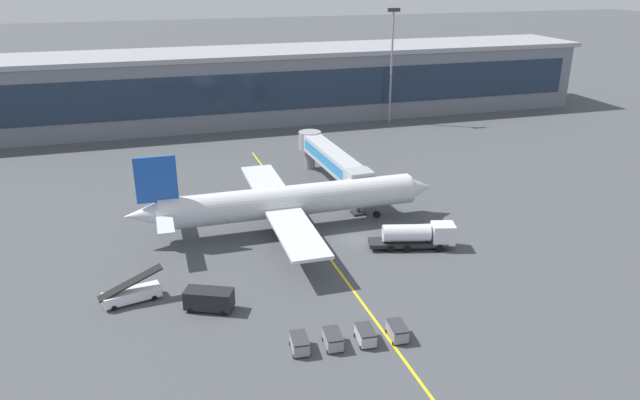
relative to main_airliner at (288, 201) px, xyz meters
The scene contains 13 objects.
ground_plane 10.31m from the main_airliner, 37.66° to the right, with size 700.00×700.00×0.00m, color #47494F.
apron_lead_in_line 6.11m from the main_airliner, 55.79° to the right, with size 0.30×80.00×0.01m, color yellow.
terminal_building 63.57m from the main_airliner, 98.75° to the left, with size 193.69×20.18×15.85m.
main_airliner is the anchor object (origin of this frame).
jet_bridge 17.12m from the main_airliner, 53.15° to the left, with size 4.99×25.46×6.73m.
fuel_tanker 17.90m from the main_airliner, 36.31° to the right, with size 11.08×5.12×3.25m.
crew_van 22.06m from the main_airliner, 126.17° to the right, with size 5.42×3.96×2.30m.
belt_loader 24.97m from the main_airliner, 146.23° to the right, with size 7.02×3.16×3.49m.
baggage_cart_0 28.02m from the main_airliner, 101.50° to the right, with size 1.80×2.76×1.48m.
baggage_cart_1 27.81m from the main_airliner, 94.90° to the right, with size 1.80×2.76×1.48m.
baggage_cart_2 27.96m from the main_airliner, 88.28° to the right, with size 1.80×2.76×1.48m.
baggage_cart_3 28.47m from the main_airliner, 81.82° to the right, with size 1.80×2.76×1.48m.
apron_light_mast_0 63.10m from the main_airliner, 54.65° to the left, with size 2.80×0.50×25.09m.
Camera 1 is at (-24.33, -66.45, 33.71)m, focal length 33.19 mm.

